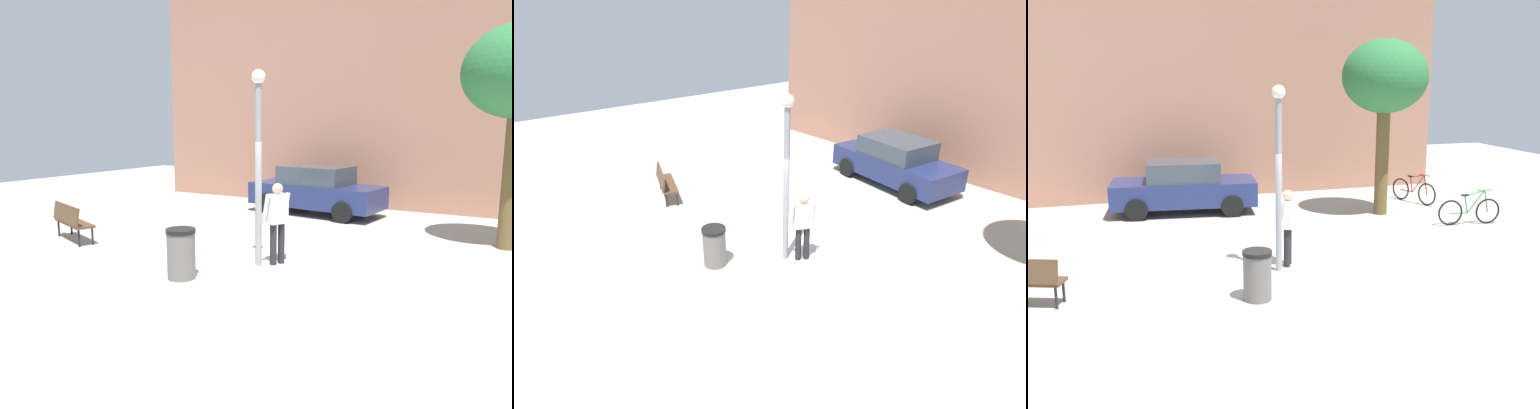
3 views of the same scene
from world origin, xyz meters
The scene contains 9 objects.
ground_plane centered at (0.00, 0.00, 0.00)m, with size 36.00×36.00×0.00m, color #A8A399.
building_facade centered at (0.00, 8.48, 4.39)m, with size 16.63×2.00×8.78m, color #9E6B56.
lamppost centered at (0.20, -0.32, 2.29)m, with size 0.28×0.28×3.87m.
person_by_lamppost centered at (0.48, -0.04, 0.97)m, with size 0.47×0.63×1.67m.
plaza_tree centered at (4.54, 3.64, 3.90)m, with size 2.44×2.44×5.03m.
bicycle_red centered at (6.25, 4.72, 0.38)m, with size 0.63×1.73×0.97m.
bicycle_green centered at (6.31, 1.79, 0.38)m, with size 1.80×0.28×0.97m.
parked_car_navy centered at (-0.97, 5.56, 0.77)m, with size 4.38×2.22×1.55m.
trash_bin centered at (-0.64, -1.74, 0.47)m, with size 0.55×0.55×0.94m.
Camera 3 is at (-3.21, -11.61, 4.13)m, focal length 41.07 mm.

